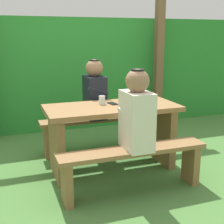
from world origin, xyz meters
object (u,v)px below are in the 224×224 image
bench_near (133,161)px  cell_phone (112,103)px  bottle_right (130,96)px  person_black_coat (95,92)px  picnic_table (112,126)px  bottle_left (134,98)px  drinking_glass (102,100)px  person_white_shirt (137,113)px  bench_far (97,127)px

bench_near → cell_phone: 0.77m
bottle_right → cell_phone: 0.21m
person_black_coat → cell_phone: 0.50m
picnic_table → bottle_left: bearing=-30.0°
bottle_right → drinking_glass: bearing=169.1°
person_white_shirt → drinking_glass: person_white_shirt is taller
person_black_coat → drinking_glass: 0.48m
bench_near → bottle_right: bearing=69.9°
person_white_shirt → person_black_coat: 1.15m
bench_near → bench_far: same height
drinking_glass → bottle_right: 0.31m
person_black_coat → bottle_left: size_ratio=3.08×
picnic_table → bench_near: (0.00, -0.58, -0.17)m
person_black_coat → bottle_right: size_ratio=3.28×
picnic_table → bench_far: 0.60m
drinking_glass → bottle_left: bearing=-37.1°
person_white_shirt → cell_phone: size_ratio=5.14×
picnic_table → person_black_coat: person_black_coat is taller
picnic_table → bottle_right: 0.39m
drinking_glass → bottle_right: bottle_right is taller
picnic_table → bottle_right: size_ratio=6.38×
person_black_coat → bottle_left: person_black_coat is taller
bottle_left → bottle_right: (0.02, 0.15, -0.01)m
bench_near → bottle_left: bottle_left is taller
bottle_left → bottle_right: 0.16m
person_white_shirt → drinking_glass: size_ratio=7.72×
person_white_shirt → bottle_left: 0.49m
cell_phone → bench_near: bearing=-102.7°
bench_near → picnic_table: bearing=90.0°
picnic_table → bench_far: picnic_table is taller
picnic_table → bench_near: size_ratio=1.00×
cell_phone → bottle_right: bearing=-20.9°
person_white_shirt → drinking_glass: 0.68m
picnic_table → bottle_left: size_ratio=5.99×
bench_far → person_black_coat: size_ratio=1.95×
bench_near → person_black_coat: 1.24m
bench_far → bottle_left: 0.87m
person_white_shirt → bottle_left: size_ratio=3.08×
bench_far → person_black_coat: person_black_coat is taller
bench_near → bottle_right: 0.81m
bottle_right → bottle_left: bearing=-99.1°
bottle_left → cell_phone: size_ratio=1.67×
cell_phone → bench_far: bearing=83.9°
cell_phone → person_black_coat: bearing=86.0°
bench_far → bottle_right: size_ratio=6.38×
picnic_table → bench_far: size_ratio=1.00×
person_black_coat → cell_phone: (0.05, -0.50, -0.05)m
picnic_table → person_black_coat: size_ratio=1.95×
person_white_shirt → bottle_right: size_ratio=3.28×
bench_far → person_white_shirt: (0.03, -1.15, 0.45)m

